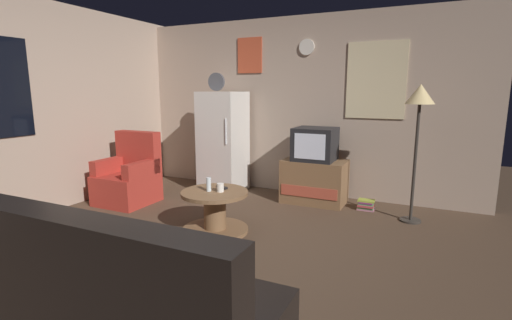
{
  "coord_description": "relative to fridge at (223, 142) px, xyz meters",
  "views": [
    {
      "loc": [
        1.8,
        -2.83,
        1.52
      ],
      "look_at": [
        0.05,
        0.9,
        0.75
      ],
      "focal_mm": 26.19,
      "sensor_mm": 36.0,
      "label": 1
    }
  ],
  "objects": [
    {
      "name": "ground_plane",
      "position": [
        1.02,
        -2.01,
        -0.75
      ],
      "size": [
        12.0,
        12.0,
        0.0
      ],
      "primitive_type": "plane",
      "color": "#4C3828"
    },
    {
      "name": "armchair",
      "position": [
        -0.86,
        -1.08,
        -0.42
      ],
      "size": [
        0.68,
        0.68,
        0.96
      ],
      "color": "#A52D23",
      "rests_on": "ground_plane"
    },
    {
      "name": "book_stack",
      "position": [
        2.14,
        -0.06,
        -0.69
      ],
      "size": [
        0.21,
        0.17,
        0.14
      ],
      "color": "#B7758A",
      "rests_on": "ground_plane"
    },
    {
      "name": "wall_left_with_window",
      "position": [
        -1.53,
        -2.02,
        0.55
      ],
      "size": [
        0.12,
        5.2,
        2.6
      ],
      "color": "tan",
      "rests_on": "ground_plane"
    },
    {
      "name": "wine_glass",
      "position": [
        0.72,
        -1.55,
        -0.22
      ],
      "size": [
        0.05,
        0.05,
        0.15
      ],
      "primitive_type": "cylinder",
      "color": "silver",
      "rests_on": "coffee_table"
    },
    {
      "name": "remote_control",
      "position": [
        0.78,
        -1.38,
        -0.29
      ],
      "size": [
        0.16,
        0.09,
        0.02
      ],
      "primitive_type": "cube",
      "rotation": [
        0.0,
        0.0,
        -0.36
      ],
      "color": "black",
      "rests_on": "coffee_table"
    },
    {
      "name": "mug_ceramic_white",
      "position": [
        0.84,
        -1.52,
        -0.25
      ],
      "size": [
        0.08,
        0.08,
        0.09
      ],
      "primitive_type": "cylinder",
      "color": "silver",
      "rests_on": "coffee_table"
    },
    {
      "name": "wall_with_art",
      "position": [
        1.03,
        0.44,
        0.53
      ],
      "size": [
        5.2,
        0.12,
        2.56
      ],
      "color": "tan",
      "rests_on": "ground_plane"
    },
    {
      "name": "standing_lamp",
      "position": [
        2.69,
        -0.27,
        0.6
      ],
      "size": [
        0.32,
        0.32,
        1.59
      ],
      "color": "#332D28",
      "rests_on": "ground_plane"
    },
    {
      "name": "couch",
      "position": [
        1.36,
        -3.42,
        -0.44
      ],
      "size": [
        1.7,
        0.8,
        0.92
      ],
      "color": "black",
      "rests_on": "ground_plane"
    },
    {
      "name": "crt_tv",
      "position": [
        1.43,
        -0.01,
        0.05
      ],
      "size": [
        0.54,
        0.51,
        0.44
      ],
      "color": "black",
      "rests_on": "tv_stand"
    },
    {
      "name": "fridge",
      "position": [
        0.0,
        0.0,
        0.0
      ],
      "size": [
        0.6,
        0.62,
        1.77
      ],
      "color": "silver",
      "rests_on": "ground_plane"
    },
    {
      "name": "tv_stand",
      "position": [
        1.43,
        -0.01,
        -0.46
      ],
      "size": [
        0.84,
        0.53,
        0.59
      ],
      "color": "brown",
      "rests_on": "ground_plane"
    },
    {
      "name": "coffee_table",
      "position": [
        0.77,
        -1.53,
        -0.53
      ],
      "size": [
        0.72,
        0.72,
        0.46
      ],
      "color": "brown",
      "rests_on": "ground_plane"
    }
  ]
}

